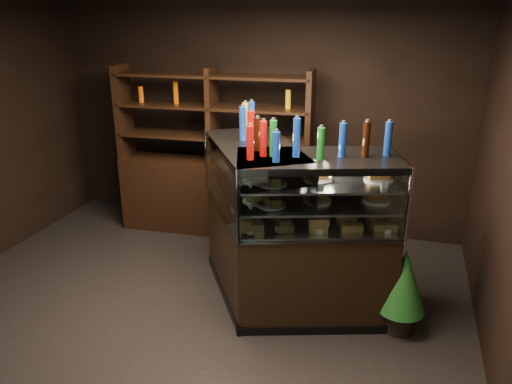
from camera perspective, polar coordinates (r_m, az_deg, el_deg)
ground at (r=4.51m, az=-9.37°, el=-15.46°), size 5.00×5.00×0.00m
room_shell at (r=3.73m, az=-11.07°, el=9.55°), size 5.02×5.02×3.01m
display_case at (r=4.61m, az=3.16°, el=-7.08°), size 2.01×1.52×1.49m
food_display at (r=4.35m, az=3.27°, el=0.13°), size 1.66×1.14×0.46m
bottles_top at (r=4.21m, az=3.47°, el=6.65°), size 1.49×1.00×0.30m
potted_conifer at (r=4.39m, az=16.53°, el=-9.53°), size 0.40×0.40×0.86m
back_shelving at (r=6.05m, az=-4.74°, el=0.86°), size 2.33×0.56×2.00m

